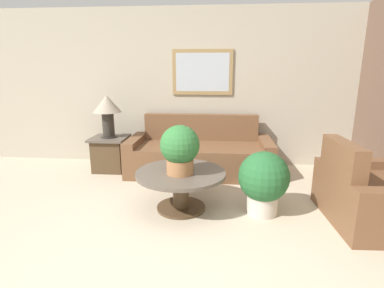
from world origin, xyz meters
The scene contains 9 objects.
ground_plane centered at (0.00, 0.00, 0.00)m, with size 20.00×20.00×0.00m, color #BCAD93.
wall_back centered at (0.00, 3.05, 1.31)m, with size 7.33×0.09×2.60m.
couch_main centered at (0.14, 2.50, 0.29)m, with size 2.24×0.92×0.89m.
armchair centered at (2.05, 1.06, 0.29)m, with size 0.92×1.16×0.89m.
coffee_table centered at (0.00, 1.18, 0.34)m, with size 1.05×1.05×0.46m.
side_table centered at (-1.32, 2.50, 0.28)m, with size 0.57×0.57×0.55m.
table_lamp centered at (-1.32, 2.50, 1.01)m, with size 0.45×0.45×0.67m.
potted_plant_on_table centered at (0.00, 1.13, 0.76)m, with size 0.44×0.44×0.56m.
potted_plant_floor centered at (0.94, 1.15, 0.40)m, with size 0.57×0.57×0.73m.
Camera 1 is at (0.41, -2.07, 1.62)m, focal length 28.00 mm.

